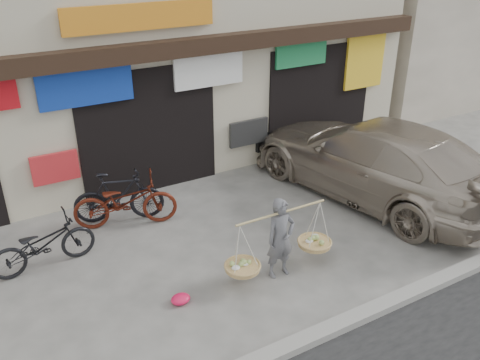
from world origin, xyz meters
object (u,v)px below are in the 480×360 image
bike_1 (119,197)px  suv (373,159)px  street_vendor (280,242)px  bike_0 (43,244)px  bike_2 (125,201)px

bike_1 → suv: suv is taller
street_vendor → suv: suv is taller
street_vendor → bike_0: (-3.34, 2.13, -0.18)m
bike_1 → bike_2: 0.24m
bike_1 → street_vendor: bearing=-131.3°
bike_1 → bike_2: (0.05, -0.24, -0.01)m
bike_2 → suv: bearing=-87.2°
street_vendor → bike_1: (-1.75, 3.02, -0.11)m
bike_0 → bike_2: bearing=-72.7°
bike_2 → suv: size_ratio=0.32×
bike_2 → suv: suv is taller
bike_1 → bike_0: bearing=137.8°
street_vendor → bike_2: bearing=122.0°
street_vendor → suv: 3.61m
street_vendor → bike_2: (-1.70, 2.78, -0.12)m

